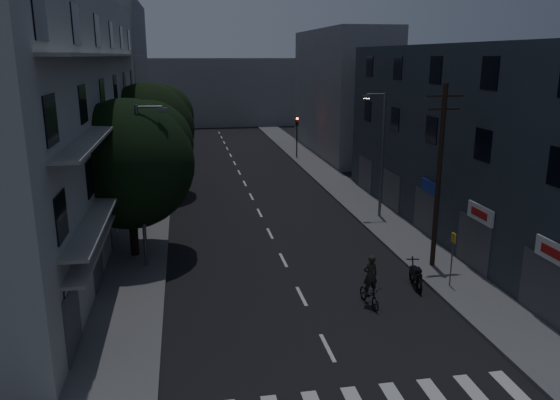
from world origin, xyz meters
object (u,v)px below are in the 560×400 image
object	(u,v)px
motorcycle	(416,277)
utility_pole	(439,173)
cyclist	(370,289)
bus_stop_sign	(453,250)

from	to	relation	value
motorcycle	utility_pole	bearing A→B (deg)	58.49
cyclist	utility_pole	bearing A→B (deg)	31.66
cyclist	bus_stop_sign	bearing A→B (deg)	7.00
bus_stop_sign	cyclist	world-z (taller)	bus_stop_sign
utility_pole	bus_stop_sign	bearing A→B (deg)	-97.63
motorcycle	cyclist	world-z (taller)	cyclist
cyclist	motorcycle	bearing A→B (deg)	21.18
bus_stop_sign	utility_pole	bearing A→B (deg)	82.37
utility_pole	motorcycle	size ratio (longest dim) A/B	4.47
utility_pole	motorcycle	world-z (taller)	utility_pole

